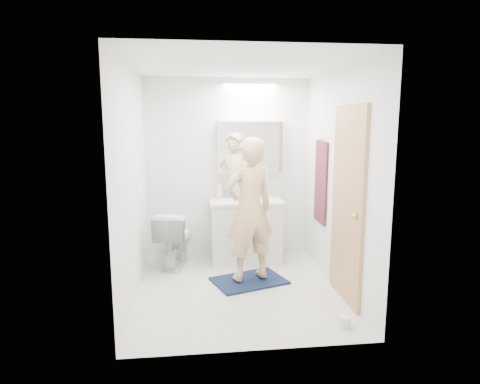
{
  "coord_description": "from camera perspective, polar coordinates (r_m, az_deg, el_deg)",
  "views": [
    {
      "loc": [
        -0.48,
        -4.3,
        1.84
      ],
      "look_at": [
        0.05,
        0.25,
        1.05
      ],
      "focal_mm": 30.95,
      "sensor_mm": 36.0,
      "label": 1
    }
  ],
  "objects": [
    {
      "name": "towel_hook",
      "position": [
        5.1,
        11.1,
        7.12
      ],
      "size": [
        0.07,
        0.02,
        0.02
      ],
      "primitive_type": "cylinder",
      "rotation": [
        0.0,
        1.57,
        0.0
      ],
      "color": "silver",
      "rests_on": "wall_right"
    },
    {
      "name": "bath_rug",
      "position": [
        4.9,
        1.26,
        -12.12
      ],
      "size": [
        0.94,
        0.78,
        0.02
      ],
      "primitive_type": "cube",
      "rotation": [
        0.0,
        0.0,
        0.33
      ],
      "color": "#141F3F",
      "rests_on": "floor"
    },
    {
      "name": "toilet",
      "position": [
        5.37,
        -9.05,
        -6.33
      ],
      "size": [
        0.54,
        0.78,
        0.72
      ],
      "primitive_type": "imported",
      "rotation": [
        0.0,
        0.0,
        2.93
      ],
      "color": "white",
      "rests_on": "floor"
    },
    {
      "name": "soap_bottle_b",
      "position": [
        5.55,
        -1.59,
        0.11
      ],
      "size": [
        0.11,
        0.11,
        0.18
      ],
      "primitive_type": "imported",
      "rotation": [
        0.0,
        0.0,
        -0.74
      ],
      "color": "#5B87C5",
      "rests_on": "countertop"
    },
    {
      "name": "countertop",
      "position": [
        5.42,
        0.79,
        -1.3
      ],
      "size": [
        0.95,
        0.58,
        0.04
      ],
      "primitive_type": "cube",
      "color": "silver",
      "rests_on": "vanity_cabinet"
    },
    {
      "name": "wall_back",
      "position": [
        5.61,
        -1.68,
        3.23
      ],
      "size": [
        2.5,
        0.0,
        2.5
      ],
      "primitive_type": "plane",
      "rotation": [
        1.57,
        0.0,
        0.0
      ],
      "color": "white",
      "rests_on": "floor"
    },
    {
      "name": "wall_front",
      "position": [
        3.16,
        2.23,
        -1.94
      ],
      "size": [
        2.5,
        0.0,
        2.5
      ],
      "primitive_type": "plane",
      "rotation": [
        -1.57,
        0.0,
        0.0
      ],
      "color": "white",
      "rests_on": "floor"
    },
    {
      "name": "door_knob",
      "position": [
        4.06,
        15.57,
        -3.27
      ],
      "size": [
        0.06,
        0.06,
        0.06
      ],
      "primitive_type": "sphere",
      "color": "gold",
      "rests_on": "door"
    },
    {
      "name": "person",
      "position": [
        4.65,
        1.3,
        -2.41
      ],
      "size": [
        0.68,
        0.56,
        1.62
      ],
      "primitive_type": "imported",
      "rotation": [
        0.0,
        0.0,
        3.47
      ],
      "color": "#DCB384",
      "rests_on": "bath_rug"
    },
    {
      "name": "towel",
      "position": [
        5.15,
        11.05,
        1.34
      ],
      "size": [
        0.02,
        0.42,
        1.0
      ],
      "primitive_type": "cube",
      "color": "#131A3C",
      "rests_on": "wall_right"
    },
    {
      "name": "medicine_cabinet",
      "position": [
        5.55,
        1.48,
        6.26
      ],
      "size": [
        0.88,
        0.14,
        0.7
      ],
      "primitive_type": "cube",
      "color": "white",
      "rests_on": "wall_back"
    },
    {
      "name": "toothbrush_cup",
      "position": [
        5.6,
        3.28,
        -0.26
      ],
      "size": [
        0.13,
        0.13,
        0.09
      ],
      "primitive_type": "imported",
      "rotation": [
        0.0,
        0.0,
        0.36
      ],
      "color": "#3E6CBB",
      "rests_on": "countertop"
    },
    {
      "name": "door",
      "position": [
        4.33,
        14.61,
        -1.73
      ],
      "size": [
        0.04,
        0.8,
        2.0
      ],
      "primitive_type": "cube",
      "color": "tan",
      "rests_on": "wall_right"
    },
    {
      "name": "ceiling",
      "position": [
        4.37,
        -0.29,
        17.14
      ],
      "size": [
        2.5,
        2.5,
        0.0
      ],
      "primitive_type": "plane",
      "rotation": [
        3.14,
        0.0,
        0.0
      ],
      "color": "white",
      "rests_on": "floor"
    },
    {
      "name": "toilet_paper_roll",
      "position": [
        4.03,
        14.25,
        -16.94
      ],
      "size": [
        0.11,
        0.11,
        0.1
      ],
      "primitive_type": "cylinder",
      "color": "silver",
      "rests_on": "floor"
    },
    {
      "name": "soap_bottle_a",
      "position": [
        5.51,
        -2.95,
        0.31
      ],
      "size": [
        0.1,
        0.1,
        0.23
      ],
      "primitive_type": "imported",
      "rotation": [
        0.0,
        0.0,
        0.18
      ],
      "color": "beige",
      "rests_on": "countertop"
    },
    {
      "name": "floor",
      "position": [
        4.71,
        -0.26,
        -13.24
      ],
      "size": [
        2.5,
        2.5,
        0.0
      ],
      "primitive_type": "plane",
      "color": "silver",
      "rests_on": "ground"
    },
    {
      "name": "wall_right",
      "position": [
        4.63,
        13.39,
        1.56
      ],
      "size": [
        0.0,
        2.5,
        2.5
      ],
      "primitive_type": "plane",
      "rotation": [
        1.57,
        0.0,
        -1.57
      ],
      "color": "white",
      "rests_on": "floor"
    },
    {
      "name": "sink_basin",
      "position": [
        5.44,
        0.75,
        -0.87
      ],
      "size": [
        0.36,
        0.36,
        0.03
      ],
      "primitive_type": "cylinder",
      "color": "white",
      "rests_on": "countertop"
    },
    {
      "name": "mirror_panel",
      "position": [
        5.47,
        1.59,
        6.21
      ],
      "size": [
        0.84,
        0.01,
        0.66
      ],
      "primitive_type": "cube",
      "color": "silver",
      "rests_on": "medicine_cabinet"
    },
    {
      "name": "wall_left",
      "position": [
        4.4,
        -14.68,
        1.08
      ],
      "size": [
        0.0,
        2.5,
        2.5
      ],
      "primitive_type": "plane",
      "rotation": [
        1.57,
        0.0,
        1.57
      ],
      "color": "white",
      "rests_on": "floor"
    },
    {
      "name": "faucet",
      "position": [
        5.61,
        0.5,
        0.14
      ],
      "size": [
        0.02,
        0.02,
        0.16
      ],
      "primitive_type": "cylinder",
      "color": "#B7B8BC",
      "rests_on": "countertop"
    },
    {
      "name": "vanity_cabinet",
      "position": [
        5.51,
        0.78,
        -5.48
      ],
      "size": [
        0.9,
        0.55,
        0.78
      ],
      "primitive_type": "cube",
      "color": "white",
      "rests_on": "floor"
    }
  ]
}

